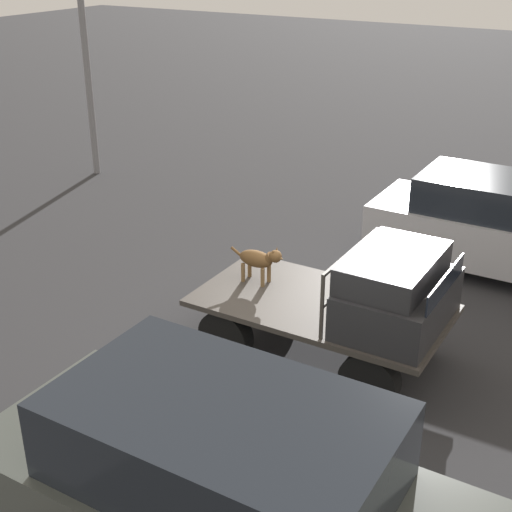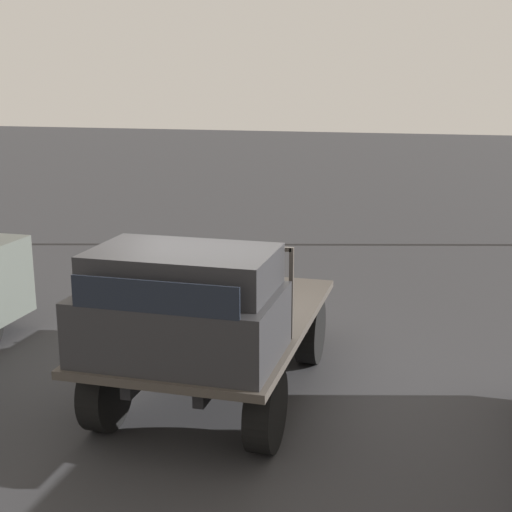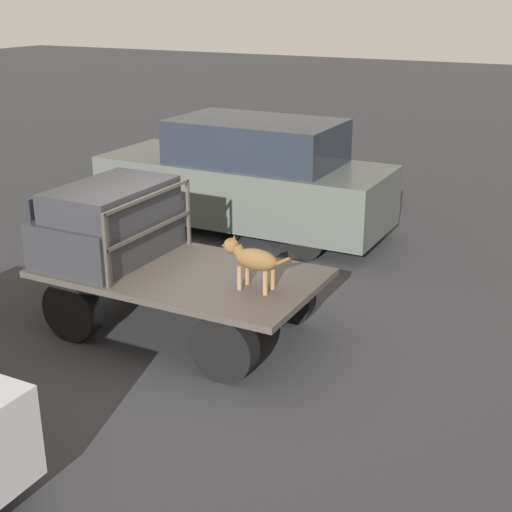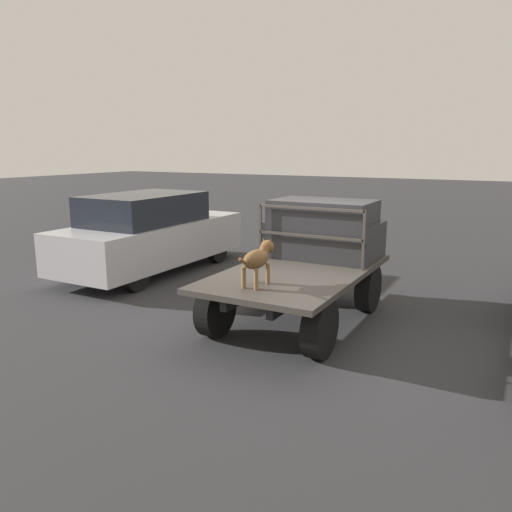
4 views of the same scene
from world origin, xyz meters
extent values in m
plane|color=#2D2D30|center=(0.00, 0.00, 0.00)|extent=(80.00, 80.00, 0.00)
cylinder|color=black|center=(1.09, 0.80, 0.39)|extent=(0.79, 0.24, 0.79)
cylinder|color=black|center=(1.09, -0.80, 0.39)|extent=(0.79, 0.24, 0.79)
cylinder|color=black|center=(-1.09, 0.80, 0.39)|extent=(0.79, 0.24, 0.79)
cylinder|color=black|center=(-1.09, -0.80, 0.39)|extent=(0.79, 0.24, 0.79)
cube|color=black|center=(0.00, 0.34, 0.68)|extent=(3.23, 0.10, 0.18)
cube|color=black|center=(0.00, -0.34, 0.68)|extent=(3.23, 0.10, 0.18)
cube|color=#3D3833|center=(0.00, 0.00, 0.81)|extent=(3.51, 1.92, 0.08)
cube|color=#28282B|center=(1.10, 0.00, 1.15)|extent=(1.21, 1.80, 0.60)
cube|color=#28282B|center=(1.01, 0.00, 1.64)|extent=(1.03, 1.66, 0.37)
cube|color=black|center=(1.69, 0.00, 1.58)|extent=(0.02, 1.48, 0.28)
cube|color=#3D3833|center=(0.42, 0.88, 1.30)|extent=(0.04, 0.04, 0.92)
cube|color=#3D3833|center=(0.42, -0.88, 1.30)|extent=(0.04, 0.04, 0.92)
cube|color=#3D3833|center=(0.42, 0.00, 1.74)|extent=(0.04, 1.76, 0.04)
cube|color=#3D3833|center=(0.42, 0.00, 1.30)|extent=(0.04, 1.76, 0.04)
cylinder|color=brown|center=(-0.96, 0.21, 0.99)|extent=(0.06, 0.06, 0.29)
cylinder|color=brown|center=(-0.96, 0.02, 0.99)|extent=(0.06, 0.06, 0.29)
cylinder|color=brown|center=(-1.30, 0.21, 0.99)|extent=(0.06, 0.06, 0.29)
cylinder|color=brown|center=(-1.30, 0.02, 0.99)|extent=(0.06, 0.06, 0.29)
ellipsoid|color=brown|center=(-1.13, 0.11, 1.22)|extent=(0.54, 0.25, 0.25)
sphere|color=brown|center=(-0.98, 0.11, 1.17)|extent=(0.11, 0.11, 0.11)
cylinder|color=brown|center=(-0.90, 0.11, 1.28)|extent=(0.18, 0.14, 0.17)
sphere|color=brown|center=(-0.80, 0.11, 1.33)|extent=(0.19, 0.19, 0.19)
cone|color=brown|center=(-0.73, 0.11, 1.32)|extent=(0.10, 0.10, 0.10)
cone|color=brown|center=(-0.81, 0.16, 1.41)|extent=(0.06, 0.08, 0.10)
cone|color=brown|center=(-0.81, 0.06, 1.41)|extent=(0.06, 0.08, 0.10)
cylinder|color=brown|center=(-1.45, 0.11, 1.24)|extent=(0.23, 0.04, 0.16)
cylinder|color=black|center=(2.89, -3.21, 0.30)|extent=(0.60, 0.20, 0.60)
cylinder|color=black|center=(2.89, -4.87, 0.30)|extent=(0.60, 0.20, 0.60)
cylinder|color=black|center=(-0.36, -3.21, 0.30)|extent=(0.60, 0.20, 0.60)
cylinder|color=black|center=(-0.36, -4.87, 0.30)|extent=(0.60, 0.20, 0.60)
cube|color=#474C47|center=(1.27, -4.04, 0.77)|extent=(5.24, 1.94, 1.04)
cube|color=#1E232B|center=(1.01, -4.04, 1.67)|extent=(2.88, 1.75, 0.75)
camera|label=1|loc=(3.71, -8.05, 5.58)|focal=50.00mm
camera|label=2|loc=(6.86, 2.26, 3.31)|focal=50.00mm
camera|label=3|loc=(-4.66, 6.93, 4.10)|focal=50.00mm
camera|label=4|loc=(-6.80, -2.99, 2.65)|focal=35.00mm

